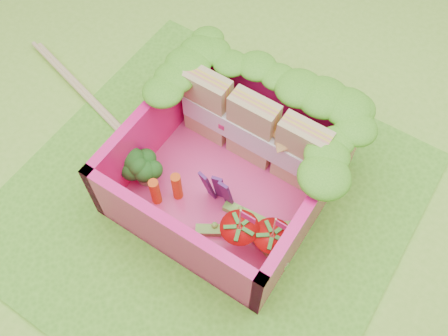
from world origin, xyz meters
name	(u,v)px	position (x,y,z in m)	size (l,w,h in m)	color
ground	(209,202)	(0.00, 0.00, 0.00)	(14.00, 14.00, 0.00)	#86C938
placemat	(209,202)	(0.00, 0.00, 0.01)	(2.60, 2.60, 0.03)	#59AF27
bento_floor	(227,186)	(0.05, 0.16, 0.06)	(1.30, 1.30, 0.05)	#E2397E
bento_box	(227,168)	(0.05, 0.16, 0.31)	(1.30, 1.30, 0.55)	#F11471
lettuce_ruffle	(267,89)	(0.05, 0.64, 0.64)	(1.43, 0.83, 0.11)	#39901A
sandwich_stack	(253,130)	(0.06, 0.47, 0.37)	(1.07, 0.18, 0.59)	tan
broccoli	(143,166)	(-0.45, -0.12, 0.26)	(0.33, 0.33, 0.25)	#6EAF55
carrot_sticks	(166,189)	(-0.23, -0.16, 0.21)	(0.17, 0.18, 0.26)	#EE5714
purple_wedges	(218,189)	(0.08, 0.01, 0.27)	(0.21, 0.07, 0.38)	#501B60
strawberry_left	(239,235)	(0.36, -0.17, 0.21)	(0.25, 0.25, 0.49)	red
strawberry_right	(271,243)	(0.55, -0.10, 0.21)	(0.24, 0.24, 0.48)	red
snap_peas	(254,231)	(0.40, -0.05, 0.11)	(0.66, 0.49, 0.05)	#58B037
chopsticks	(110,119)	(-1.02, 0.16, 0.05)	(2.14, 0.60, 0.04)	#D7B276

